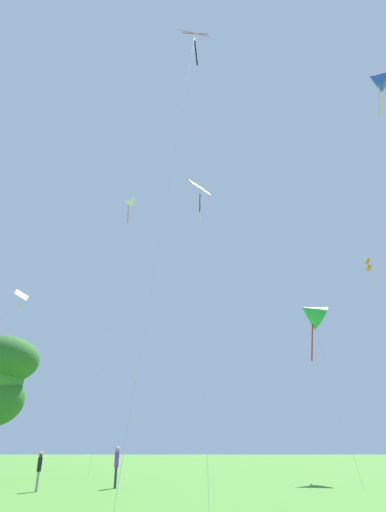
% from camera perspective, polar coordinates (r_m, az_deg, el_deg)
% --- Properties ---
extents(kite_black_large, '(1.37, 9.56, 16.41)m').
position_cam_1_polar(kite_black_large, '(25.07, 0.83, 7.98)').
color(kite_black_large, black).
rests_on(kite_black_large, ground_plane).
extents(kite_orange_box, '(0.53, 7.03, 19.75)m').
position_cam_1_polar(kite_orange_box, '(47.73, 22.22, -1.38)').
color(kite_orange_box, orange).
rests_on(kite_orange_box, ground_plane).
extents(kite_white_distant, '(1.38, 9.71, 27.37)m').
position_cam_1_polar(kite_white_distant, '(48.15, -8.72, 7.20)').
color(kite_white_distant, white).
rests_on(kite_white_distant, ground_plane).
extents(kite_pink_low, '(3.07, 11.44, 29.53)m').
position_cam_1_polar(kite_pink_low, '(33.23, 0.10, 26.59)').
color(kite_pink_low, pink).
rests_on(kite_pink_low, ground_plane).
extents(kite_green_small, '(2.34, 9.07, 11.48)m').
position_cam_1_polar(kite_green_small, '(31.28, 15.32, -7.34)').
color(kite_green_small, green).
rests_on(kite_green_small, ground_plane).
extents(kite_purple_streamer, '(1.18, 12.36, 16.91)m').
position_cam_1_polar(kite_purple_streamer, '(47.32, -22.41, -5.67)').
color(kite_purple_streamer, purple).
rests_on(kite_purple_streamer, ground_plane).
extents(kite_blue_delta, '(5.11, 9.14, 28.64)m').
position_cam_1_polar(kite_blue_delta, '(38.35, 23.27, 20.76)').
color(kite_blue_delta, blue).
rests_on(kite_blue_delta, ground_plane).
extents(person_foreground_watcher, '(0.23, 0.48, 1.51)m').
position_cam_1_polar(person_foreground_watcher, '(21.02, -19.95, -24.93)').
color(person_foreground_watcher, gray).
rests_on(person_foreground_watcher, ground_plane).
extents(person_far_back, '(0.23, 0.56, 1.73)m').
position_cam_1_polar(person_far_back, '(22.03, -10.31, -25.45)').
color(person_far_back, '#2D3351').
rests_on(person_far_back, ground_plane).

